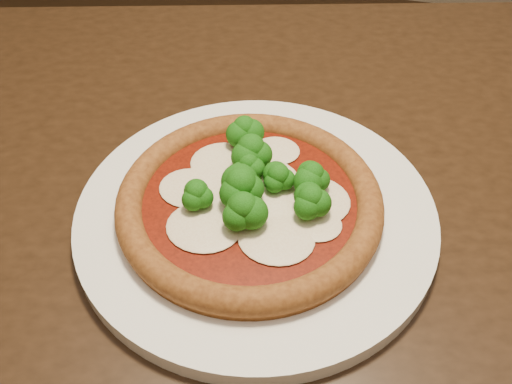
# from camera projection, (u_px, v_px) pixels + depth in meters

# --- Properties ---
(dining_table) EXTENTS (1.32, 1.05, 0.75)m
(dining_table) POSITION_uv_depth(u_px,v_px,m) (297.00, 241.00, 0.68)
(dining_table) COLOR black
(dining_table) RESTS_ON floor
(plate) EXTENTS (0.35, 0.35, 0.02)m
(plate) POSITION_uv_depth(u_px,v_px,m) (256.00, 214.00, 0.56)
(plate) COLOR white
(plate) RESTS_ON dining_table
(pizza) EXTENTS (0.25, 0.25, 0.06)m
(pizza) POSITION_uv_depth(u_px,v_px,m) (251.00, 197.00, 0.54)
(pizza) COLOR brown
(pizza) RESTS_ON plate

